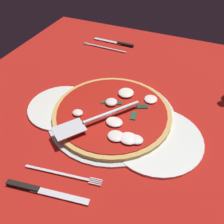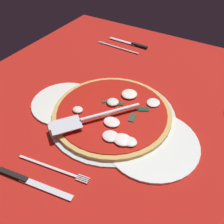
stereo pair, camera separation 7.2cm
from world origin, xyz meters
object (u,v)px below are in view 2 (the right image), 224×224
at_px(dinner_plate_right, 65,103).
at_px(place_setting_far, 41,176).
at_px(pizza_server, 92,117).
at_px(dinner_plate_left, 152,143).
at_px(pizza, 113,113).
at_px(place_setting_near, 125,46).

bearing_deg(dinner_plate_right, place_setting_far, 116.19).
height_order(pizza_server, place_setting_far, pizza_server).
bearing_deg(dinner_plate_left, dinner_plate_right, -2.37).
relative_size(pizza, place_setting_near, 1.65).
height_order(pizza, place_setting_far, pizza).
height_order(dinner_plate_right, pizza, pizza).
distance_m(pizza, place_setting_far, 0.26).
xyz_separation_m(pizza, pizza_server, (0.03, 0.06, 0.02)).
bearing_deg(place_setting_far, place_setting_near, 92.89).
distance_m(pizza_server, place_setting_near, 0.48).
bearing_deg(pizza_server, pizza, -164.51).
bearing_deg(place_setting_near, pizza_server, 109.65).
bearing_deg(pizza, dinner_plate_left, 165.05).
bearing_deg(pizza_server, place_setting_near, -124.62).
bearing_deg(dinner_plate_left, place_setting_far, 50.71).
height_order(pizza, place_setting_near, pizza).
height_order(dinner_plate_left, dinner_plate_right, same).
xyz_separation_m(dinner_plate_left, dinner_plate_right, (0.30, -0.01, 0.00)).
height_order(dinner_plate_right, place_setting_near, place_setting_near).
bearing_deg(pizza, dinner_plate_right, 9.34).
xyz_separation_m(dinner_plate_left, pizza_server, (0.17, 0.03, 0.03)).
bearing_deg(place_setting_far, dinner_plate_right, 107.33).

